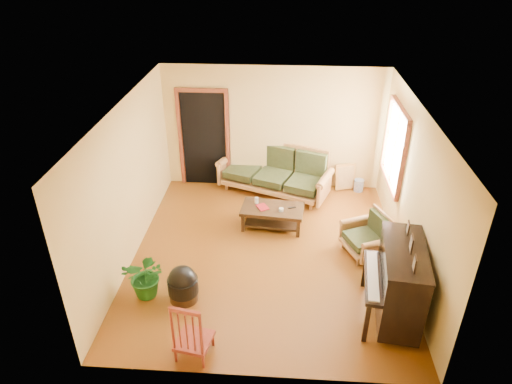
# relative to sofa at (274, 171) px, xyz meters

# --- Properties ---
(floor) EXTENTS (5.00, 5.00, 0.00)m
(floor) POSITION_rel_sofa_xyz_m (-0.04, -2.16, -0.49)
(floor) COLOR #592C0B
(floor) RESTS_ON ground
(doorway) EXTENTS (1.08, 0.16, 2.05)m
(doorway) POSITION_rel_sofa_xyz_m (-1.49, 0.32, 0.53)
(doorway) COLOR black
(doorway) RESTS_ON floor
(window) EXTENTS (0.12, 1.36, 1.46)m
(window) POSITION_rel_sofa_xyz_m (2.17, -0.86, 1.01)
(window) COLOR white
(window) RESTS_ON right_wall
(sofa) EXTENTS (2.49, 1.73, 0.99)m
(sofa) POSITION_rel_sofa_xyz_m (0.00, 0.00, 0.00)
(sofa) COLOR #A8713D
(sofa) RESTS_ON floor
(coffee_table) EXTENTS (1.19, 0.73, 0.41)m
(coffee_table) POSITION_rel_sofa_xyz_m (0.02, -1.32, -0.29)
(coffee_table) COLOR black
(coffee_table) RESTS_ON floor
(armchair) EXTENTS (0.97, 0.99, 0.76)m
(armchair) POSITION_rel_sofa_xyz_m (1.62, -2.03, -0.11)
(armchair) COLOR #A8713D
(armchair) RESTS_ON floor
(piano) EXTENTS (0.93, 1.40, 1.16)m
(piano) POSITION_rel_sofa_xyz_m (1.86, -3.49, 0.09)
(piano) COLOR black
(piano) RESTS_ON floor
(footstool) EXTENTS (0.54, 0.54, 0.43)m
(footstool) POSITION_rel_sofa_xyz_m (-1.23, -3.36, -0.28)
(footstool) COLOR black
(footstool) RESTS_ON floor
(red_chair) EXTENTS (0.52, 0.55, 0.93)m
(red_chair) POSITION_rel_sofa_xyz_m (-0.88, -4.36, -0.03)
(red_chair) COLOR maroon
(red_chair) RESTS_ON floor
(leaning_frame) EXTENTS (0.46, 0.23, 0.60)m
(leaning_frame) POSITION_rel_sofa_xyz_m (1.52, 0.23, -0.19)
(leaning_frame) COLOR gold
(leaning_frame) RESTS_ON floor
(ceramic_crock) EXTENTS (0.24, 0.24, 0.26)m
(ceramic_crock) POSITION_rel_sofa_xyz_m (1.81, 0.18, -0.36)
(ceramic_crock) COLOR #344F9D
(ceramic_crock) RESTS_ON floor
(potted_plant) EXTENTS (0.76, 0.70, 0.72)m
(potted_plant) POSITION_rel_sofa_xyz_m (-1.78, -3.31, -0.13)
(potted_plant) COLOR #175117
(potted_plant) RESTS_ON floor
(book) EXTENTS (0.27, 0.29, 0.02)m
(book) POSITION_rel_sofa_xyz_m (-0.24, -1.38, -0.07)
(book) COLOR maroon
(book) RESTS_ON coffee_table
(candle) EXTENTS (0.08, 0.08, 0.12)m
(candle) POSITION_rel_sofa_xyz_m (-0.28, -1.17, -0.02)
(candle) COLOR silver
(candle) RESTS_ON coffee_table
(glass_jar) EXTENTS (0.11, 0.11, 0.06)m
(glass_jar) POSITION_rel_sofa_xyz_m (0.18, -1.42, -0.05)
(glass_jar) COLOR silver
(glass_jar) RESTS_ON coffee_table
(remote) EXTENTS (0.16, 0.08, 0.02)m
(remote) POSITION_rel_sofa_xyz_m (0.37, -1.30, -0.07)
(remote) COLOR black
(remote) RESTS_ON coffee_table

